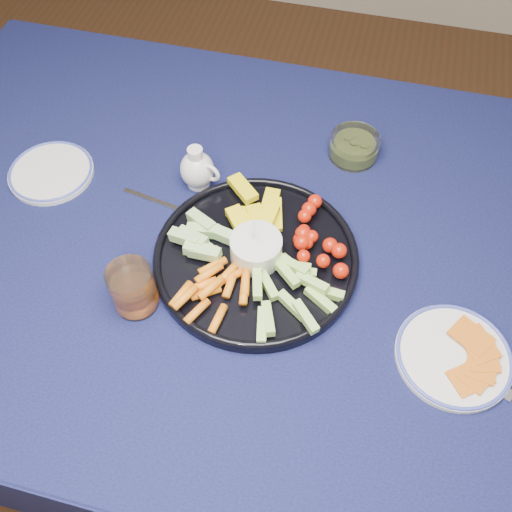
% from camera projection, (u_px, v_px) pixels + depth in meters
% --- Properties ---
extents(dining_table, '(1.67, 1.07, 0.75)m').
position_uv_depth(dining_table, '(269.00, 265.00, 1.16)').
color(dining_table, '#4A3018').
rests_on(dining_table, ground).
extents(crudite_platter, '(0.38, 0.38, 0.12)m').
position_uv_depth(crudite_platter, '(255.00, 255.00, 1.04)').
color(crudite_platter, black).
rests_on(crudite_platter, dining_table).
extents(creamer_pitcher, '(0.09, 0.07, 0.10)m').
position_uv_depth(creamer_pitcher, '(198.00, 169.00, 1.14)').
color(creamer_pitcher, silver).
rests_on(creamer_pitcher, dining_table).
extents(pickle_bowl, '(0.10, 0.10, 0.05)m').
position_uv_depth(pickle_bowl, '(354.00, 148.00, 1.20)').
color(pickle_bowl, white).
rests_on(pickle_bowl, dining_table).
extents(cheese_plate, '(0.19, 0.19, 0.02)m').
position_uv_depth(cheese_plate, '(454.00, 355.00, 0.94)').
color(cheese_plate, silver).
rests_on(cheese_plate, dining_table).
extents(juice_tumbler, '(0.08, 0.08, 0.09)m').
position_uv_depth(juice_tumbler, '(133.00, 290.00, 0.98)').
color(juice_tumbler, white).
rests_on(juice_tumbler, dining_table).
extents(fork_left, '(0.17, 0.04, 0.00)m').
position_uv_depth(fork_left, '(167.00, 205.00, 1.14)').
color(fork_left, silver).
rests_on(fork_left, dining_table).
extents(fork_right, '(0.14, 0.09, 0.00)m').
position_uv_depth(fork_right, '(477.00, 372.00, 0.93)').
color(fork_right, silver).
rests_on(fork_right, dining_table).
extents(side_plate_extra, '(0.17, 0.17, 0.01)m').
position_uv_depth(side_plate_extra, '(51.00, 172.00, 1.18)').
color(side_plate_extra, silver).
rests_on(side_plate_extra, dining_table).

